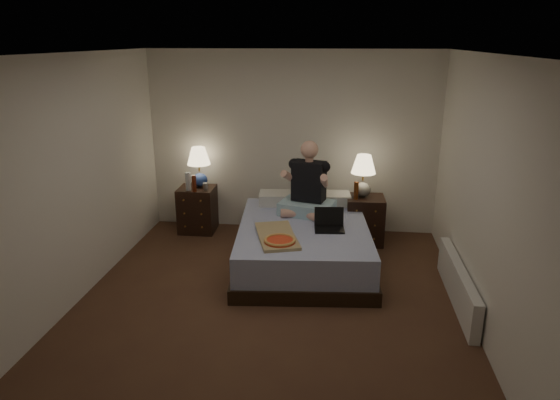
# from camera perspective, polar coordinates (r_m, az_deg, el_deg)

# --- Properties ---
(floor) EXTENTS (4.00, 4.50, 0.00)m
(floor) POSITION_cam_1_polar(r_m,az_deg,el_deg) (5.28, -1.22, -11.85)
(floor) COLOR brown
(floor) RESTS_ON ground
(ceiling) EXTENTS (4.00, 4.50, 0.00)m
(ceiling) POSITION_cam_1_polar(r_m,az_deg,el_deg) (4.58, -1.43, 16.40)
(ceiling) COLOR white
(ceiling) RESTS_ON ground
(wall_back) EXTENTS (4.00, 0.00, 2.50)m
(wall_back) POSITION_cam_1_polar(r_m,az_deg,el_deg) (6.95, 1.36, 6.56)
(wall_back) COLOR silver
(wall_back) RESTS_ON ground
(wall_front) EXTENTS (4.00, 0.00, 2.50)m
(wall_front) POSITION_cam_1_polar(r_m,az_deg,el_deg) (2.75, -8.22, -12.32)
(wall_front) COLOR silver
(wall_front) RESTS_ON ground
(wall_left) EXTENTS (0.00, 4.50, 2.50)m
(wall_left) POSITION_cam_1_polar(r_m,az_deg,el_deg) (5.43, -22.69, 1.89)
(wall_left) COLOR silver
(wall_left) RESTS_ON ground
(wall_right) EXTENTS (0.00, 4.50, 2.50)m
(wall_right) POSITION_cam_1_polar(r_m,az_deg,el_deg) (4.92, 22.41, 0.34)
(wall_right) COLOR silver
(wall_right) RESTS_ON ground
(bed) EXTENTS (1.70, 2.16, 0.51)m
(bed) POSITION_cam_1_polar(r_m,az_deg,el_deg) (6.06, 2.67, -5.08)
(bed) COLOR #5868B0
(bed) RESTS_ON floor
(nightstand_left) EXTENTS (0.50, 0.45, 0.64)m
(nightstand_left) POSITION_cam_1_polar(r_m,az_deg,el_deg) (7.16, -9.40, -1.06)
(nightstand_left) COLOR black
(nightstand_left) RESTS_ON floor
(nightstand_right) EXTENTS (0.51, 0.46, 0.64)m
(nightstand_right) POSITION_cam_1_polar(r_m,az_deg,el_deg) (6.75, 9.65, -2.26)
(nightstand_right) COLOR black
(nightstand_right) RESTS_ON floor
(lamp_left) EXTENTS (0.40, 0.40, 0.56)m
(lamp_left) POSITION_cam_1_polar(r_m,az_deg,el_deg) (7.05, -9.23, 3.74)
(lamp_left) COLOR navy
(lamp_left) RESTS_ON nightstand_left
(lamp_right) EXTENTS (0.39, 0.39, 0.56)m
(lamp_right) POSITION_cam_1_polar(r_m,az_deg,el_deg) (6.60, 9.47, 2.73)
(lamp_right) COLOR gray
(lamp_right) RESTS_ON nightstand_right
(water_bottle) EXTENTS (0.07, 0.07, 0.25)m
(water_bottle) POSITION_cam_1_polar(r_m,az_deg,el_deg) (6.93, -10.47, 2.11)
(water_bottle) COLOR silver
(water_bottle) RESTS_ON nightstand_left
(soda_can) EXTENTS (0.07, 0.07, 0.10)m
(soda_can) POSITION_cam_1_polar(r_m,az_deg,el_deg) (6.92, -8.52, 1.54)
(soda_can) COLOR #A9A9A4
(soda_can) RESTS_ON nightstand_left
(beer_bottle_left) EXTENTS (0.06, 0.06, 0.23)m
(beer_bottle_left) POSITION_cam_1_polar(r_m,az_deg,el_deg) (6.85, -9.79, 1.88)
(beer_bottle_left) COLOR #5F200D
(beer_bottle_left) RESTS_ON nightstand_left
(beer_bottle_right) EXTENTS (0.06, 0.06, 0.23)m
(beer_bottle_right) POSITION_cam_1_polar(r_m,az_deg,el_deg) (6.53, 8.69, 1.08)
(beer_bottle_right) COLOR #58270C
(beer_bottle_right) RESTS_ON nightstand_right
(person) EXTENTS (0.77, 0.67, 0.93)m
(person) POSITION_cam_1_polar(r_m,az_deg,el_deg) (6.20, 3.18, 2.48)
(person) COLOR black
(person) RESTS_ON bed
(laptop) EXTENTS (0.37, 0.31, 0.24)m
(laptop) POSITION_cam_1_polar(r_m,az_deg,el_deg) (5.77, 5.70, -2.36)
(laptop) COLOR black
(laptop) RESTS_ON bed
(pizza_box) EXTENTS (0.60, 0.84, 0.08)m
(pizza_box) POSITION_cam_1_polar(r_m,az_deg,el_deg) (5.38, -0.03, -4.74)
(pizza_box) COLOR tan
(pizza_box) RESTS_ON bed
(radiator) EXTENTS (0.10, 1.60, 0.40)m
(radiator) POSITION_cam_1_polar(r_m,az_deg,el_deg) (5.55, 19.64, -9.06)
(radiator) COLOR silver
(radiator) RESTS_ON floor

